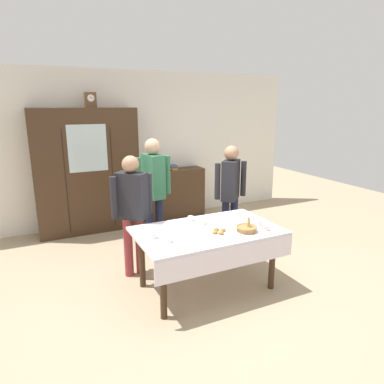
# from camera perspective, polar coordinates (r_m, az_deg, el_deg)

# --- Properties ---
(ground_plane) EXTENTS (12.00, 12.00, 0.00)m
(ground_plane) POSITION_cam_1_polar(r_m,az_deg,el_deg) (4.39, 1.17, -14.42)
(ground_plane) COLOR tan
(ground_plane) RESTS_ON ground
(back_wall) EXTENTS (6.40, 0.10, 2.70)m
(back_wall) POSITION_cam_1_polar(r_m,az_deg,el_deg) (6.36, -9.69, 7.34)
(back_wall) COLOR silver
(back_wall) RESTS_ON ground
(dining_table) EXTENTS (1.64, 0.98, 0.73)m
(dining_table) POSITION_cam_1_polar(r_m,az_deg,el_deg) (3.93, 2.78, -7.82)
(dining_table) COLOR #3D2819
(dining_table) RESTS_ON ground
(wall_cabinet) EXTENTS (1.67, 0.46, 2.07)m
(wall_cabinet) POSITION_cam_1_polar(r_m,az_deg,el_deg) (5.94, -17.12, 3.31)
(wall_cabinet) COLOR #3D2819
(wall_cabinet) RESTS_ON ground
(mantel_clock) EXTENTS (0.18, 0.11, 0.24)m
(mantel_clock) POSITION_cam_1_polar(r_m,az_deg,el_deg) (5.86, -16.64, 14.56)
(mantel_clock) COLOR brown
(mantel_clock) RESTS_ON wall_cabinet
(bookshelf_low) EXTENTS (1.17, 0.35, 0.93)m
(bookshelf_low) POSITION_cam_1_polar(r_m,az_deg,el_deg) (6.52, -3.10, -0.23)
(bookshelf_low) COLOR #3D2819
(bookshelf_low) RESTS_ON ground
(book_stack) EXTENTS (0.15, 0.22, 0.08)m
(book_stack) POSITION_cam_1_polar(r_m,az_deg,el_deg) (6.41, -3.16, 4.15)
(book_stack) COLOR #B29333
(book_stack) RESTS_ON bookshelf_low
(tea_cup_front_edge) EXTENTS (0.13, 0.13, 0.06)m
(tea_cup_front_edge) POSITION_cam_1_polar(r_m,az_deg,el_deg) (3.56, -3.96, -8.05)
(tea_cup_front_edge) COLOR white
(tea_cup_front_edge) RESTS_ON dining_table
(tea_cup_center) EXTENTS (0.13, 0.13, 0.06)m
(tea_cup_center) POSITION_cam_1_polar(r_m,az_deg,el_deg) (3.67, -6.47, -7.39)
(tea_cup_center) COLOR silver
(tea_cup_center) RESTS_ON dining_table
(tea_cup_far_left) EXTENTS (0.13, 0.13, 0.06)m
(tea_cup_far_left) POSITION_cam_1_polar(r_m,az_deg,el_deg) (4.17, -0.21, -4.56)
(tea_cup_far_left) COLOR silver
(tea_cup_far_left) RESTS_ON dining_table
(tea_cup_mid_left) EXTENTS (0.13, 0.13, 0.06)m
(tea_cup_mid_left) POSITION_cam_1_polar(r_m,az_deg,el_deg) (3.95, 12.23, -6.01)
(tea_cup_mid_left) COLOR white
(tea_cup_mid_left) RESTS_ON dining_table
(tea_cup_near_right) EXTENTS (0.13, 0.13, 0.06)m
(tea_cup_near_right) POSITION_cam_1_polar(r_m,az_deg,el_deg) (4.06, 1.82, -5.08)
(tea_cup_near_right) COLOR white
(tea_cup_near_right) RESTS_ON dining_table
(tea_cup_near_left) EXTENTS (0.13, 0.13, 0.06)m
(tea_cup_near_left) POSITION_cam_1_polar(r_m,az_deg,el_deg) (4.10, 11.02, -5.18)
(tea_cup_near_left) COLOR white
(tea_cup_near_left) RESTS_ON dining_table
(bread_basket) EXTENTS (0.24, 0.24, 0.16)m
(bread_basket) POSITION_cam_1_polar(r_m,az_deg,el_deg) (3.90, 9.11, -6.03)
(bread_basket) COLOR #9E7542
(bread_basket) RESTS_ON dining_table
(pastry_plate) EXTENTS (0.28, 0.28, 0.05)m
(pastry_plate) POSITION_cam_1_polar(r_m,az_deg,el_deg) (3.81, 4.53, -6.73)
(pastry_plate) COLOR white
(pastry_plate) RESTS_ON dining_table
(spoon_near_left) EXTENTS (0.12, 0.02, 0.01)m
(spoon_near_left) POSITION_cam_1_polar(r_m,az_deg,el_deg) (4.06, -2.74, -5.49)
(spoon_near_left) COLOR silver
(spoon_near_left) RESTS_ON dining_table
(spoon_far_left) EXTENTS (0.12, 0.02, 0.01)m
(spoon_far_left) POSITION_cam_1_polar(r_m,az_deg,el_deg) (3.57, -0.24, -8.38)
(spoon_far_left) COLOR silver
(spoon_far_left) RESTS_ON dining_table
(person_by_cabinet) EXTENTS (0.52, 0.40, 1.53)m
(person_by_cabinet) POSITION_cam_1_polar(r_m,az_deg,el_deg) (4.22, -9.96, -2.17)
(person_by_cabinet) COLOR #933338
(person_by_cabinet) RESTS_ON ground
(person_near_right_end) EXTENTS (0.52, 0.40, 1.55)m
(person_near_right_end) POSITION_cam_1_polar(r_m,az_deg,el_deg) (4.98, 6.45, 0.69)
(person_near_right_end) COLOR #191E38
(person_near_right_end) RESTS_ON ground
(person_behind_table_left) EXTENTS (0.52, 0.39, 1.66)m
(person_behind_table_left) POSITION_cam_1_polar(r_m,az_deg,el_deg) (4.87, -6.46, 1.29)
(person_behind_table_left) COLOR #191E38
(person_behind_table_left) RESTS_ON ground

